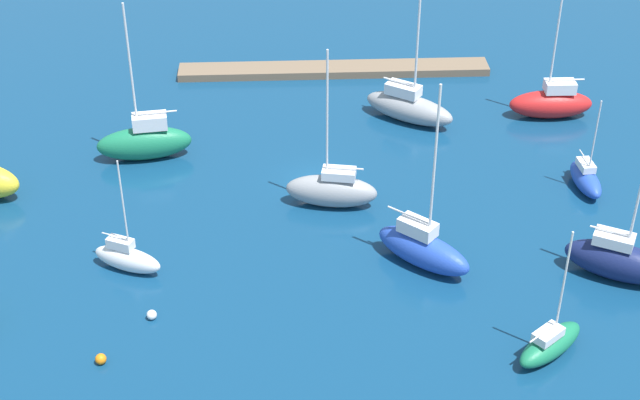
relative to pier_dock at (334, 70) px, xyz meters
name	(u,v)px	position (x,y,z in m)	size (l,w,h in m)	color
water	(317,181)	(2.24, 17.80, -0.33)	(160.00, 160.00, 0.00)	navy
pier_dock	(334,70)	(0.00, 0.00, 0.00)	(27.14, 2.59, 0.66)	brown
sailboat_green_lone_north	(145,141)	(14.89, 13.91, 1.12)	(7.23, 3.14, 12.29)	#19724C
sailboat_gray_along_channel	(409,107)	(-5.45, 8.97, 0.92)	(7.55, 6.16, 10.98)	gray
sailboat_blue_outer_mooring	(586,178)	(-16.78, 19.53, 0.48)	(1.93, 4.70, 7.11)	#2347B2
sailboat_navy_west_end	(618,260)	(-15.84, 29.78, 1.00)	(6.94, 5.10, 12.26)	#141E4C
sailboat_white_off_beacon	(127,258)	(14.54, 27.66, 0.60)	(4.75, 3.07, 8.04)	white
sailboat_red_inner_mooring	(551,102)	(-16.96, 8.81, 0.95)	(6.70, 2.46, 12.06)	red
sailboat_green_near_pier	(550,343)	(-9.96, 36.56, 0.50)	(4.93, 4.42, 8.30)	#19724C
sailboat_gray_east_end	(332,190)	(1.35, 20.90, 0.94)	(6.60, 3.16, 11.69)	gray
sailboat_blue_far_south	(423,248)	(-3.98, 27.96, 0.96)	(6.37, 5.94, 12.80)	#2347B2
mooring_buoy_white	(152,315)	(12.57, 32.49, -0.03)	(0.60, 0.60, 0.60)	white
mooring_buoy_orange	(101,359)	(14.99, 36.15, -0.01)	(0.63, 0.63, 0.63)	orange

